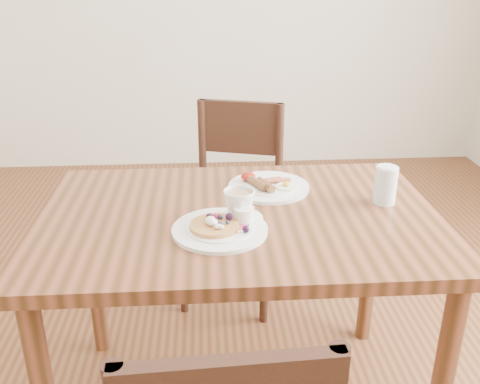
{
  "coord_description": "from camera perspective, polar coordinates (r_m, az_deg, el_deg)",
  "views": [
    {
      "loc": [
        -0.1,
        -1.45,
        1.45
      ],
      "look_at": [
        0.0,
        0.0,
        0.82
      ],
      "focal_mm": 40.0,
      "sensor_mm": 36.0,
      "label": 1
    }
  ],
  "objects": [
    {
      "name": "pancake_plate",
      "position": [
        1.5,
        -1.99,
        -3.73
      ],
      "size": [
        0.27,
        0.27,
        0.06
      ],
      "color": "white",
      "rests_on": "dining_table"
    },
    {
      "name": "breakfast_plate",
      "position": [
        1.78,
        2.93,
        0.68
      ],
      "size": [
        0.27,
        0.27,
        0.04
      ],
      "color": "white",
      "rests_on": "dining_table"
    },
    {
      "name": "chair_far",
      "position": [
        2.4,
        -0.6,
        -0.14
      ],
      "size": [
        0.52,
        0.52,
        0.88
      ],
      "rotation": [
        0.0,
        0.0,
        2.87
      ],
      "color": "#321B12",
      "rests_on": "ground"
    },
    {
      "name": "dining_table",
      "position": [
        1.66,
        0.0,
        -5.37
      ],
      "size": [
        1.2,
        0.8,
        0.75
      ],
      "color": "brown",
      "rests_on": "ground"
    },
    {
      "name": "water_glass",
      "position": [
        1.72,
        15.25,
        0.72
      ],
      "size": [
        0.07,
        0.07,
        0.12
      ],
      "primitive_type": "cylinder",
      "color": "silver",
      "rests_on": "dining_table"
    },
    {
      "name": "teacup_saucer",
      "position": [
        1.55,
        -0.08,
        -1.53
      ],
      "size": [
        0.14,
        0.14,
        0.09
      ],
      "color": "white",
      "rests_on": "dining_table"
    }
  ]
}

